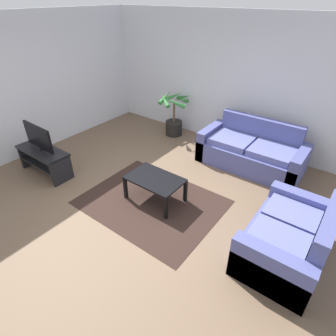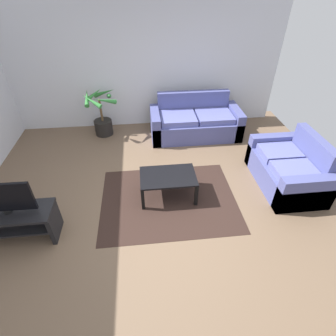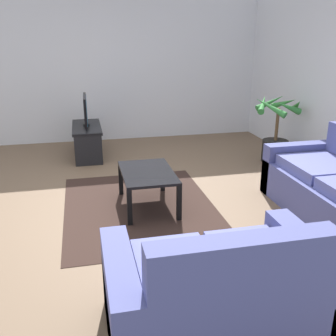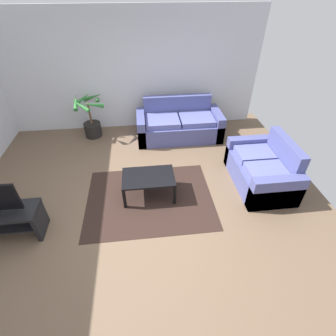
% 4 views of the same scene
% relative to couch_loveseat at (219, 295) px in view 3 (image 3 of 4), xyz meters
% --- Properties ---
extents(ground_plane, '(6.60, 6.60, 0.00)m').
position_rel_couch_loveseat_xyz_m(ground_plane, '(-2.28, -0.42, -0.30)').
color(ground_plane, brown).
extents(wall_left, '(0.06, 6.00, 2.70)m').
position_rel_couch_loveseat_xyz_m(wall_left, '(-5.28, -0.42, 1.05)').
color(wall_left, silver).
rests_on(wall_left, ground).
extents(couch_loveseat, '(0.90, 1.43, 0.90)m').
position_rel_couch_loveseat_xyz_m(couch_loveseat, '(0.00, 0.00, 0.00)').
color(couch_loveseat, '#4C518C').
rests_on(couch_loveseat, ground).
extents(tv_stand, '(1.10, 0.45, 0.50)m').
position_rel_couch_loveseat_xyz_m(tv_stand, '(-4.28, -0.71, 0.03)').
color(tv_stand, black).
rests_on(tv_stand, ground).
extents(tv, '(0.79, 0.10, 0.48)m').
position_rel_couch_loveseat_xyz_m(tv, '(-4.28, -0.71, 0.46)').
color(tv, black).
rests_on(tv, tv_stand).
extents(coffee_table, '(0.89, 0.58, 0.43)m').
position_rel_couch_loveseat_xyz_m(coffee_table, '(-2.10, -0.10, 0.07)').
color(coffee_table, black).
rests_on(coffee_table, ground).
extents(area_rug, '(2.20, 1.70, 0.01)m').
position_rel_couch_loveseat_xyz_m(area_rug, '(-2.10, -0.20, -0.29)').
color(area_rug, black).
rests_on(area_rug, ground).
extents(potted_palm, '(0.74, 0.79, 1.03)m').
position_rel_couch_loveseat_xyz_m(potted_palm, '(-3.33, 2.13, 0.12)').
color(potted_palm, black).
rests_on(potted_palm, ground).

